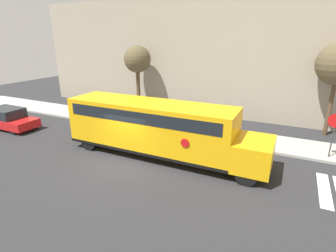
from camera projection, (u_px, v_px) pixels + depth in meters
ground_plane at (120, 165)px, 13.98m from camera, size 60.00×60.00×0.00m
sidewalk_strip at (171, 128)px, 19.50m from camera, size 44.00×3.00×0.15m
building_backdrop at (202, 56)px, 23.51m from camera, size 32.00×4.00×9.69m
school_bus at (156, 126)px, 14.58m from camera, size 11.40×2.57×3.07m
parked_car at (8, 118)px, 19.45m from camera, size 4.45×1.84×1.51m
stop_sign at (334, 129)px, 14.03m from camera, size 0.79×0.10×2.66m
tree_far_sidewalk at (137, 60)px, 22.44m from camera, size 2.31×2.31×5.84m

